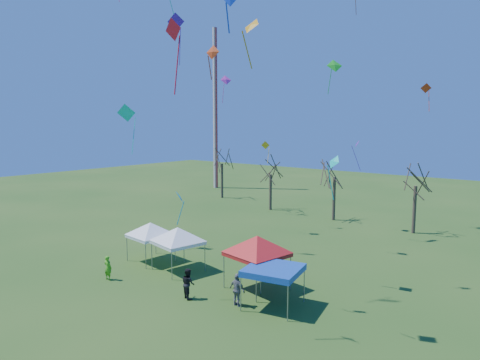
% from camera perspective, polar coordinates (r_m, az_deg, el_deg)
% --- Properties ---
extents(ground, '(140.00, 140.00, 0.00)m').
position_cam_1_polar(ground, '(26.64, -7.65, -15.11)').
color(ground, '#264D19').
rests_on(ground, ground).
extents(radio_mast, '(0.70, 0.70, 25.00)m').
position_cam_1_polar(radio_mast, '(68.57, -3.32, 9.38)').
color(radio_mast, silver).
rests_on(radio_mast, ground).
extents(tree_0, '(3.83, 3.83, 8.44)m').
position_cam_1_polar(tree_0, '(58.95, -2.43, 3.85)').
color(tree_0, '#3D2D21').
rests_on(tree_0, ground).
extents(tree_1, '(3.42, 3.42, 7.54)m').
position_cam_1_polar(tree_1, '(50.65, 4.13, 2.46)').
color(tree_1, '#3D2D21').
rests_on(tree_1, ground).
extents(tree_2, '(3.71, 3.71, 8.18)m').
position_cam_1_polar(tree_2, '(46.12, 12.56, 2.43)').
color(tree_2, '#3D2D21').
rests_on(tree_2, ground).
extents(tree_3, '(3.59, 3.59, 7.91)m').
position_cam_1_polar(tree_3, '(42.78, 22.48, 1.37)').
color(tree_3, '#3D2D21').
rests_on(tree_3, ground).
extents(tent_white_west, '(3.83, 3.83, 3.39)m').
position_cam_1_polar(tent_white_west, '(32.62, -11.87, -5.91)').
color(tent_white_west, gray).
rests_on(tent_white_west, ground).
extents(tent_white_mid, '(3.98, 3.98, 3.57)m').
position_cam_1_polar(tent_white_mid, '(30.16, -8.30, -6.65)').
color(tent_white_mid, gray).
rests_on(tent_white_mid, ground).
extents(tent_red, '(4.37, 4.37, 3.91)m').
position_cam_1_polar(tent_red, '(26.56, 2.32, -7.91)').
color(tent_red, gray).
rests_on(tent_red, ground).
extents(tent_blue, '(3.47, 3.47, 2.29)m').
position_cam_1_polar(tent_blue, '(24.39, 4.48, -11.92)').
color(tent_blue, gray).
rests_on(tent_blue, ground).
extents(person_grey, '(1.13, 0.54, 1.88)m').
position_cam_1_polar(person_grey, '(24.82, -0.36, -14.43)').
color(person_grey, slate).
rests_on(person_grey, ground).
extents(person_green, '(0.65, 0.48, 1.62)m').
position_cam_1_polar(person_green, '(29.99, -17.19, -11.12)').
color(person_green, '#49B01C').
rests_on(person_green, ground).
extents(person_dark, '(1.06, 0.94, 1.80)m').
position_cam_1_polar(person_dark, '(26.01, -6.93, -13.53)').
color(person_dark, black).
rests_on(person_dark, ground).
extents(kite_19, '(0.99, 0.81, 2.43)m').
position_cam_1_polar(kite_19, '(40.22, 23.56, 11.11)').
color(kite_19, red).
rests_on(kite_19, ground).
extents(kite_8, '(1.32, 1.04, 3.98)m').
position_cam_1_polar(kite_8, '(35.38, -8.52, 20.09)').
color(kite_8, '#5017A2').
rests_on(kite_8, ground).
extents(kite_5, '(1.08, 0.42, 3.52)m').
position_cam_1_polar(kite_5, '(21.10, -8.81, 19.05)').
color(kite_5, red).
rests_on(kite_5, ground).
extents(kite_11, '(1.62, 1.63, 3.03)m').
position_cam_1_polar(kite_11, '(38.94, 12.49, 14.68)').
color(kite_11, '#19A51D').
rests_on(kite_11, ground).
extents(kite_9, '(0.64, 0.32, 1.62)m').
position_cam_1_polar(kite_9, '(18.68, -1.31, 22.80)').
color(kite_9, blue).
rests_on(kite_9, ground).
extents(kite_14, '(1.70, 1.50, 4.11)m').
position_cam_1_polar(kite_14, '(36.37, -14.89, 8.64)').
color(kite_14, '#0DC7B3').
rests_on(kite_14, ground).
extents(kite_17, '(1.10, 0.94, 2.86)m').
position_cam_1_polar(kite_17, '(26.82, 12.38, 2.27)').
color(kite_17, '#0CBBA8').
rests_on(kite_17, ground).
extents(kite_25, '(0.84, 0.43, 1.83)m').
position_cam_1_polar(kite_25, '(23.71, -3.71, 16.58)').
color(kite_25, red).
rests_on(kite_25, ground).
extents(kite_22, '(1.06, 1.14, 3.02)m').
position_cam_1_polar(kite_22, '(42.43, 15.31, 4.56)').
color(kite_22, '#6318AD').
rests_on(kite_22, ground).
extents(kite_1, '(1.02, 0.96, 2.01)m').
position_cam_1_polar(kite_1, '(25.06, -8.01, -2.33)').
color(kite_1, '#0DA8C6').
rests_on(kite_1, ground).
extents(kite_13, '(1.00, 0.75, 2.51)m').
position_cam_1_polar(kite_13, '(47.90, 3.43, 4.62)').
color(kite_13, yellow).
rests_on(kite_13, ground).
extents(kite_27, '(1.08, 0.85, 2.31)m').
position_cam_1_polar(kite_27, '(20.92, 1.49, 19.82)').
color(kite_27, orange).
rests_on(kite_27, ground).
extents(kite_2, '(1.31, 1.50, 3.18)m').
position_cam_1_polar(kite_2, '(49.17, -1.89, 13.18)').
color(kite_2, '#DA30AC').
rests_on(kite_2, ground).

